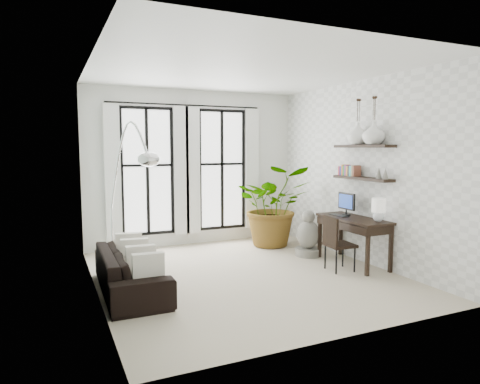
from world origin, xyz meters
TOP-DOWN VIEW (x-y plane):
  - floor at (0.00, 0.00)m, footprint 5.00×5.00m
  - ceiling at (0.00, 0.00)m, footprint 5.00×5.00m
  - wall_left at (-2.25, 0.00)m, footprint 0.00×5.00m
  - wall_right at (2.25, 0.00)m, footprint 0.00×5.00m
  - wall_back at (0.00, 2.50)m, footprint 4.50×0.00m
  - windows at (-0.20, 2.43)m, footprint 3.26×0.13m
  - wall_shelves at (2.11, -0.20)m, footprint 0.25×1.30m
  - sofa at (-1.80, -0.05)m, footprint 0.83×2.05m
  - throw_pillows at (-1.70, -0.05)m, footprint 0.40×1.52m
  - plant at (1.41, 1.63)m, footprint 1.88×1.76m
  - desk at (1.94, -0.28)m, footprint 0.59×1.40m
  - desk_chair at (1.45, -0.42)m, footprint 0.46×0.46m
  - arc_lamp at (-1.70, 0.50)m, footprint 0.74×1.36m
  - buddha at (1.59, 0.61)m, footprint 0.48×0.48m
  - vase_a at (2.11, -0.49)m, footprint 0.37×0.37m
  - vase_b at (2.11, -0.09)m, footprint 0.37×0.37m

SIDE VIEW (x-z plane):
  - floor at x=0.00m, z-range 0.00..0.00m
  - sofa at x=-1.80m, z-range 0.00..0.59m
  - buddha at x=1.59m, z-range -0.07..0.79m
  - throw_pillows at x=-1.70m, z-range 0.30..0.70m
  - desk_chair at x=1.45m, z-range 0.06..0.97m
  - desk at x=1.94m, z-range 0.15..1.37m
  - plant at x=1.41m, z-range 0.00..1.67m
  - windows at x=-0.20m, z-range 0.24..2.88m
  - wall_left at x=-2.25m, z-range -0.90..4.10m
  - wall_right at x=2.25m, z-range -0.90..4.10m
  - wall_back at x=0.00m, z-range -0.65..3.85m
  - wall_shelves at x=2.11m, z-range 1.43..2.03m
  - arc_lamp at x=-1.70m, z-range 0.65..3.07m
  - vase_a at x=2.11m, z-range 2.07..2.46m
  - vase_b at x=2.11m, z-range 2.07..2.46m
  - ceiling at x=0.00m, z-range 3.20..3.20m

